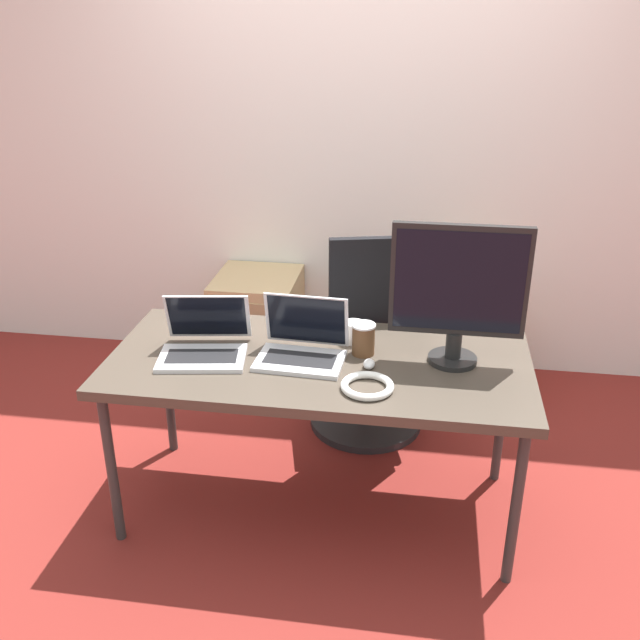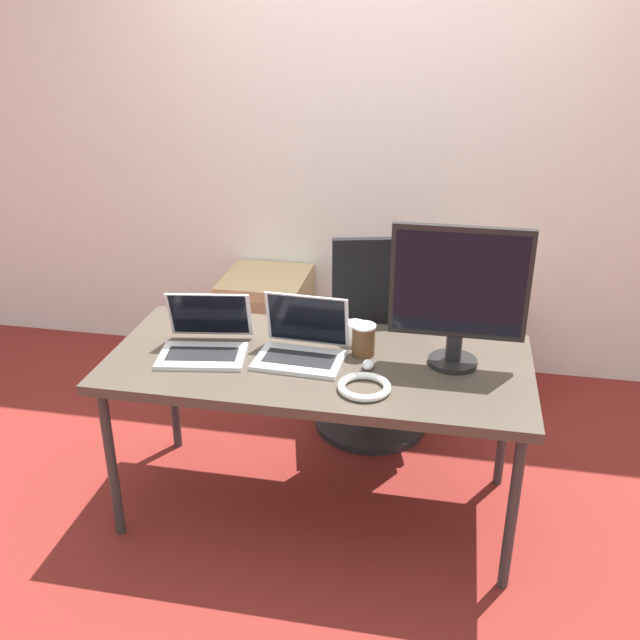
{
  "view_description": "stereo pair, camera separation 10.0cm",
  "coord_description": "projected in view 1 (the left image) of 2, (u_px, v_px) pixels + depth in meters",
  "views": [
    {
      "loc": [
        0.38,
        -2.41,
        1.98
      ],
      "look_at": [
        0.0,
        0.04,
        0.85
      ],
      "focal_mm": 40.0,
      "sensor_mm": 36.0,
      "label": 1
    },
    {
      "loc": [
        0.48,
        -2.4,
        1.98
      ],
      "look_at": [
        0.0,
        0.04,
        0.85
      ],
      "focal_mm": 40.0,
      "sensor_mm": 36.0,
      "label": 2
    }
  ],
  "objects": [
    {
      "name": "coffee_cup_white",
      "position": [
        354.0,
        332.0,
        2.87
      ],
      "size": [
        0.08,
        0.08,
        0.09
      ],
      "color": "white",
      "rests_on": "desk"
    },
    {
      "name": "cabinet_right",
      "position": [
        458.0,
        338.0,
        3.88
      ],
      "size": [
        0.45,
        0.49,
        0.58
      ],
      "color": "tan",
      "rests_on": "ground_plane"
    },
    {
      "name": "office_chair",
      "position": [
        370.0,
        360.0,
        3.4
      ],
      "size": [
        0.58,
        0.62,
        1.07
      ],
      "color": "#232326",
      "rests_on": "ground_plane"
    },
    {
      "name": "coffee_cup_brown",
      "position": [
        363.0,
        339.0,
        2.77
      ],
      "size": [
        0.09,
        0.09,
        0.13
      ],
      "color": "brown",
      "rests_on": "desk"
    },
    {
      "name": "desk",
      "position": [
        319.0,
        370.0,
        2.77
      ],
      "size": [
        1.63,
        0.75,
        0.7
      ],
      "color": "#473D33",
      "rests_on": "ground_plane"
    },
    {
      "name": "wall_back",
      "position": [
        360.0,
        137.0,
        3.79
      ],
      "size": [
        10.0,
        0.05,
        2.6
      ],
      "color": "white",
      "rests_on": "ground_plane"
    },
    {
      "name": "mouse",
      "position": [
        369.0,
        364.0,
        2.68
      ],
      "size": [
        0.04,
        0.07,
        0.03
      ],
      "color": "silver",
      "rests_on": "desk"
    },
    {
      "name": "cabinet_left",
      "position": [
        258.0,
        325.0,
        4.03
      ],
      "size": [
        0.45,
        0.49,
        0.58
      ],
      "color": "tan",
      "rests_on": "ground_plane"
    },
    {
      "name": "cable_coil",
      "position": [
        367.0,
        386.0,
        2.53
      ],
      "size": [
        0.19,
        0.19,
        0.03
      ],
      "color": "white",
      "rests_on": "desk"
    },
    {
      "name": "monitor",
      "position": [
        458.0,
        291.0,
        2.61
      ],
      "size": [
        0.5,
        0.19,
        0.55
      ],
      "color": "black",
      "rests_on": "desk"
    },
    {
      "name": "ground_plane",
      "position": [
        319.0,
        506.0,
        3.04
      ],
      "size": [
        14.0,
        14.0,
        0.0
      ],
      "primitive_type": "plane",
      "color": "maroon"
    },
    {
      "name": "laptop_right",
      "position": [
        204.0,
        344.0,
        2.77
      ],
      "size": [
        0.36,
        0.34,
        0.23
      ],
      "color": "silver",
      "rests_on": "desk"
    },
    {
      "name": "laptop_left",
      "position": [
        302.0,
        347.0,
        2.74
      ],
      "size": [
        0.34,
        0.28,
        0.24
      ],
      "color": "silver",
      "rests_on": "desk"
    }
  ]
}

